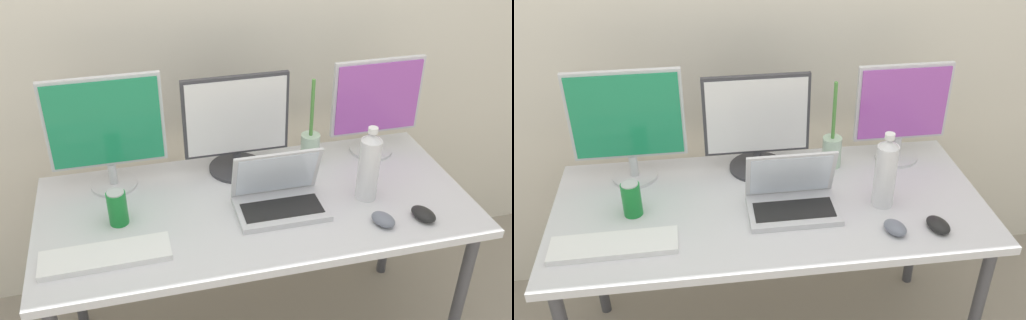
% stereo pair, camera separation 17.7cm
% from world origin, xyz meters
% --- Properties ---
extents(wall_back, '(7.00, 0.08, 2.60)m').
position_xyz_m(wall_back, '(0.00, 0.59, 1.30)').
color(wall_back, silver).
rests_on(wall_back, ground).
extents(work_desk, '(1.54, 0.72, 0.74)m').
position_xyz_m(work_desk, '(0.00, 0.00, 0.67)').
color(work_desk, '#424247').
rests_on(work_desk, ground).
extents(monitor_left, '(0.41, 0.17, 0.44)m').
position_xyz_m(monitor_left, '(-0.49, 0.24, 0.98)').
color(monitor_left, silver).
rests_on(monitor_left, work_desk).
extents(monitor_center, '(0.40, 0.22, 0.39)m').
position_xyz_m(monitor_center, '(-0.02, 0.24, 0.94)').
color(monitor_center, '#38383D').
rests_on(monitor_center, work_desk).
extents(monitor_right, '(0.37, 0.17, 0.40)m').
position_xyz_m(monitor_right, '(0.55, 0.24, 0.96)').
color(monitor_right, silver).
rests_on(monitor_right, work_desk).
extents(laptop_silver, '(0.32, 0.21, 0.22)m').
position_xyz_m(laptop_silver, '(0.07, -0.04, 0.79)').
color(laptop_silver, silver).
rests_on(laptop_silver, work_desk).
extents(keyboard_main, '(0.41, 0.13, 0.02)m').
position_xyz_m(keyboard_main, '(-0.53, -0.18, 0.75)').
color(keyboard_main, white).
rests_on(keyboard_main, work_desk).
extents(mouse_by_keyboard, '(0.09, 0.11, 0.04)m').
position_xyz_m(mouse_by_keyboard, '(0.39, -0.22, 0.76)').
color(mouse_by_keyboard, slate).
rests_on(mouse_by_keyboard, work_desk).
extents(mouse_by_laptop, '(0.09, 0.11, 0.04)m').
position_xyz_m(mouse_by_laptop, '(0.54, -0.23, 0.76)').
color(mouse_by_laptop, black).
rests_on(mouse_by_laptop, work_desk).
extents(water_bottle, '(0.08, 0.08, 0.29)m').
position_xyz_m(water_bottle, '(0.40, -0.06, 0.87)').
color(water_bottle, silver).
rests_on(water_bottle, work_desk).
extents(soda_can_near_keyboard, '(0.07, 0.07, 0.13)m').
position_xyz_m(soda_can_near_keyboard, '(-0.48, 0.00, 0.80)').
color(soda_can_near_keyboard, '#197F33').
rests_on(soda_can_near_keyboard, work_desk).
extents(bamboo_vase, '(0.08, 0.08, 0.36)m').
position_xyz_m(bamboo_vase, '(0.28, 0.22, 0.81)').
color(bamboo_vase, '#B2D1B7').
rests_on(bamboo_vase, work_desk).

